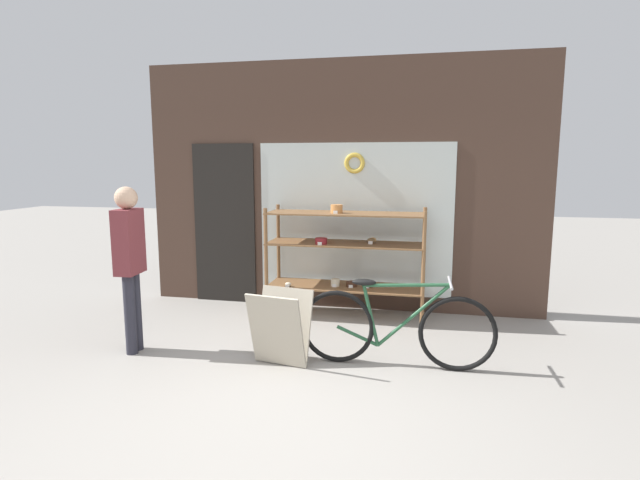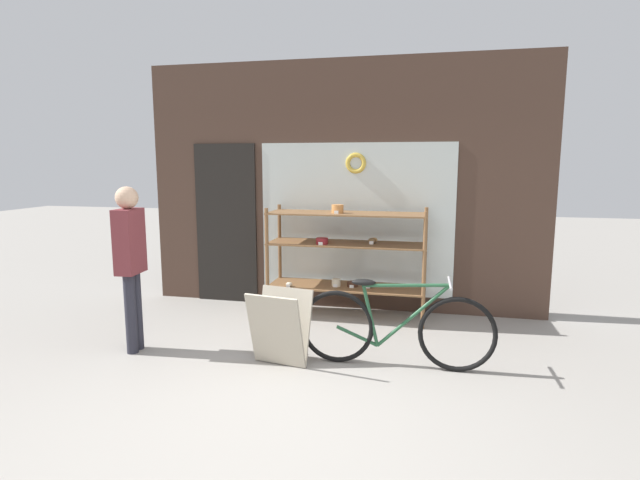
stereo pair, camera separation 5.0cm
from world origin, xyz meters
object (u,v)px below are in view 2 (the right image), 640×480
sandwich_board (280,328)px  bicycle (395,328)px  pedestrian (130,256)px  display_case (346,251)px

sandwich_board → bicycle: bearing=19.7°
bicycle → pedestrian: size_ratio=1.09×
display_case → sandwich_board: (-0.35, -1.56, -0.47)m
bicycle → pedestrian: pedestrian is taller
bicycle → sandwich_board: bicycle is taller
sandwich_board → display_case: bearing=87.1°
display_case → bicycle: 1.60m
sandwich_board → pedestrian: (-1.51, 0.01, 0.61)m
pedestrian → bicycle: bearing=-90.3°
display_case → bicycle: bearing=-63.4°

